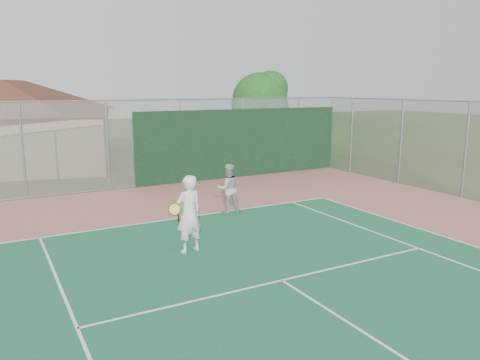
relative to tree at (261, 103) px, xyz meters
name	(u,v)px	position (x,y,z in m)	size (l,w,h in m)	color
back_fence	(183,144)	(-5.77, -3.21, -1.53)	(20.08, 0.11, 3.53)	gray
side_fence_right	(401,142)	(2.12, -7.69, -1.45)	(0.08, 9.00, 3.50)	gray
tree	(261,103)	(0.00, 0.00, 0.00)	(3.49, 3.30, 4.86)	#3B2715
player_white_front	(189,215)	(-8.89, -11.24, -2.24)	(1.06, 0.76, 1.91)	silver
player_grey_back	(228,189)	(-6.36, -8.44, -2.40)	(0.87, 0.73, 1.59)	#A2A4A7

